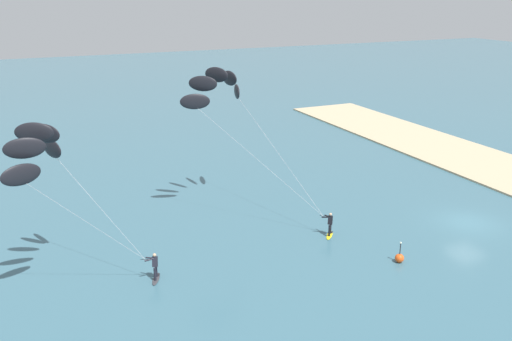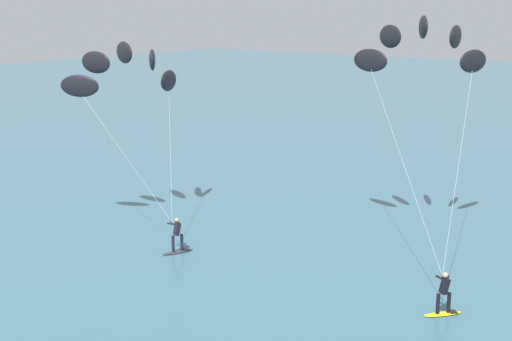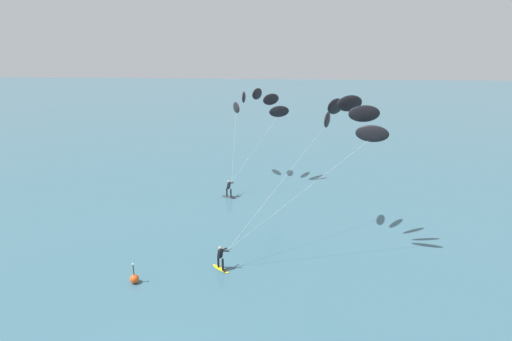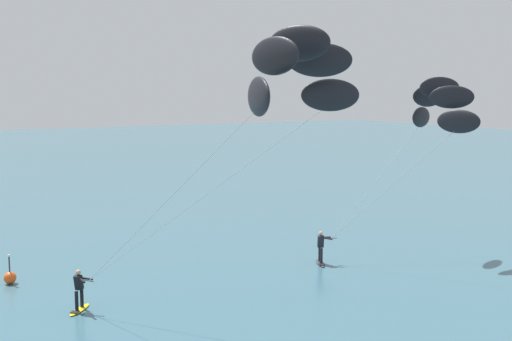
# 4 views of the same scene
# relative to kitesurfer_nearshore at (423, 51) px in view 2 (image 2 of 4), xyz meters

# --- Properties ---
(kitesurfer_nearshore) EXTENTS (11.33, 8.67, 10.72)m
(kitesurfer_nearshore) POSITION_rel_kitesurfer_nearshore_xyz_m (0.00, 0.00, 0.00)
(kitesurfer_nearshore) COLOR yellow
(kitesurfer_nearshore) RESTS_ON ground
(kitesurfer_mid_water) EXTENTS (6.29, 7.90, 9.40)m
(kitesurfer_mid_water) POSITION_rel_kitesurfer_nearshore_xyz_m (-6.85, 12.93, -1.27)
(kitesurfer_mid_water) COLOR #333338
(kitesurfer_mid_water) RESTS_ON ground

